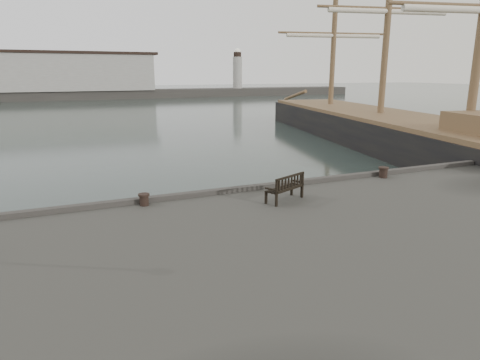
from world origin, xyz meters
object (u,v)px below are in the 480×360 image
object	(u,v)px
bollard_right	(383,172)
tall_ship_main	(379,134)
bench	(285,193)
bollard_left	(144,200)

from	to	relation	value
bollard_right	tall_ship_main	world-z (taller)	tall_ship_main
bench	bollard_left	distance (m)	4.93
bollard_left	bollard_right	distance (m)	10.35
bench	tall_ship_main	size ratio (longest dim) A/B	0.04
bench	bollard_left	world-z (taller)	bench
bench	bollard_left	bearing A→B (deg)	139.52
tall_ship_main	bollard_right	bearing A→B (deg)	-118.63
bollard_right	tall_ship_main	bearing A→B (deg)	49.41
bollard_left	tall_ship_main	xyz separation A→B (m)	(23.52, 15.28, -1.03)
bench	bollard_right	size ratio (longest dim) A/B	3.68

